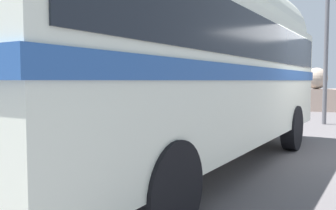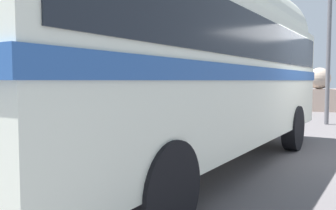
{
  "view_description": "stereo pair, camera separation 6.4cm",
  "coord_description": "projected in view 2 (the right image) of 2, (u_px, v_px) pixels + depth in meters",
  "views": [
    {
      "loc": [
        0.12,
        -7.82,
        1.53
      ],
      "look_at": [
        -2.17,
        -1.82,
        1.09
      ],
      "focal_mm": 38.74,
      "sensor_mm": 36.0,
      "label": 1
    },
    {
      "loc": [
        0.18,
        -7.79,
        1.53
      ],
      "look_at": [
        -2.17,
        -1.82,
        1.09
      ],
      "focal_mm": 38.74,
      "sensor_mm": 36.0,
      "label": 2
    }
  ],
  "objects": [
    {
      "name": "ground",
      "position": [
        299.0,
        155.0,
        7.4
      ],
      "size": [
        32.0,
        26.0,
        0.02
      ],
      "color": "#555152"
    },
    {
      "name": "lamp_post",
      "position": [
        331.0,
        23.0,
        12.05
      ],
      "size": [
        0.74,
        0.92,
        6.05
      ],
      "color": "#5B5B60",
      "rests_on": "ground"
    },
    {
      "name": "vintage_coach",
      "position": [
        191.0,
        49.0,
        6.07
      ],
      "size": [
        3.92,
        8.88,
        3.7
      ],
      "rotation": [
        0.0,
        0.0,
        -0.18
      ],
      "color": "black",
      "rests_on": "ground"
    },
    {
      "name": "breakwater",
      "position": [
        304.0,
        95.0,
        18.38
      ],
      "size": [
        31.36,
        2.43,
        2.46
      ],
      "color": "gray",
      "rests_on": "ground"
    }
  ]
}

